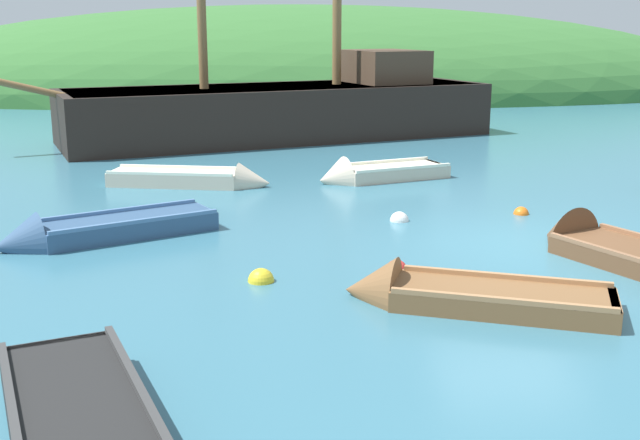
{
  "coord_description": "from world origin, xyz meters",
  "views": [
    {
      "loc": [
        -4.22,
        -12.51,
        3.64
      ],
      "look_at": [
        -3.27,
        0.62,
        0.34
      ],
      "focal_mm": 43.69,
      "sensor_mm": 36.0,
      "label": 1
    }
  ],
  "objects": [
    {
      "name": "shore_hill",
      "position": [
        -2.12,
        31.71,
        0.0
      ],
      "size": [
        50.29,
        20.03,
        9.52
      ],
      "primitive_type": "ellipsoid",
      "color": "#387033",
      "rests_on": "ground"
    },
    {
      "name": "rowboat_outer_right",
      "position": [
        1.26,
        -0.73,
        0.08
      ],
      "size": [
        2.47,
        3.27,
        1.21
      ],
      "rotation": [
        0.0,
        0.0,
        2.04
      ],
      "color": "brown",
      "rests_on": "ground"
    },
    {
      "name": "rowboat_outer_left",
      "position": [
        -7.21,
        0.84,
        0.11
      ],
      "size": [
        3.84,
        2.72,
        1.02
      ],
      "rotation": [
        0.0,
        0.0,
        3.63
      ],
      "color": "#335175",
      "rests_on": "ground"
    },
    {
      "name": "buoy_orange",
      "position": [
        0.85,
        2.17,
        0.0
      ],
      "size": [
        0.3,
        0.3,
        0.3
      ],
      "primitive_type": "sphere",
      "color": "orange",
      "rests_on": "ground"
    },
    {
      "name": "rowboat_center",
      "position": [
        -1.61,
        5.87,
        0.1
      ],
      "size": [
        3.44,
        2.12,
        1.06
      ],
      "rotation": [
        0.0,
        0.0,
        3.48
      ],
      "color": "beige",
      "rests_on": "ground"
    },
    {
      "name": "ground_plane",
      "position": [
        0.0,
        0.0,
        0.0
      ],
      "size": [
        120.0,
        120.0,
        0.0
      ],
      "primitive_type": "plane",
      "color": "teal"
    },
    {
      "name": "sailing_ship",
      "position": [
        -3.55,
        13.23,
        0.63
      ],
      "size": [
        16.31,
        8.53,
        11.36
      ],
      "rotation": [
        0.0,
        0.0,
        3.49
      ],
      "color": "black",
      "rests_on": "ground"
    },
    {
      "name": "buoy_white",
      "position": [
        -1.66,
        1.8,
        0.0
      ],
      "size": [
        0.36,
        0.36,
        0.36
      ],
      "primitive_type": "sphere",
      "color": "white",
      "rests_on": "ground"
    },
    {
      "name": "buoy_yellow",
      "position": [
        -4.3,
        -1.64,
        0.0
      ],
      "size": [
        0.39,
        0.39,
        0.39
      ],
      "primitive_type": "sphere",
      "color": "yellow",
      "rests_on": "ground"
    },
    {
      "name": "rowboat_near_dock",
      "position": [
        -1.71,
        -2.82,
        0.08
      ],
      "size": [
        3.71,
        2.2,
        1.02
      ],
      "rotation": [
        0.0,
        0.0,
        2.79
      ],
      "color": "brown",
      "rests_on": "ground"
    },
    {
      "name": "buoy_red",
      "position": [
        -2.23,
        -1.29,
        0.0
      ],
      "size": [
        0.34,
        0.34,
        0.34
      ],
      "primitive_type": "sphere",
      "color": "red",
      "rests_on": "ground"
    },
    {
      "name": "rowboat_far",
      "position": [
        -5.76,
        5.48,
        0.11
      ],
      "size": [
        3.89,
        1.66,
        0.92
      ],
      "rotation": [
        0.0,
        0.0,
        6.09
      ],
      "color": "beige",
      "rests_on": "ground"
    }
  ]
}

